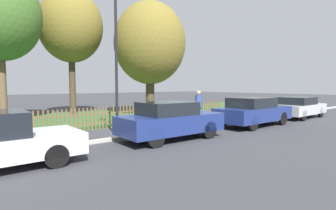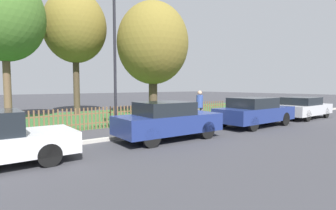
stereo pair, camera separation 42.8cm
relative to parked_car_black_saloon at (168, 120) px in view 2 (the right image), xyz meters
The scene contains 13 objects.
ground_plane 1.34m from the parked_car_black_saloon, 71.62° to the left, with size 120.00×120.00×0.00m, color #38383D.
kerb_stone 1.40m from the parked_car_black_saloon, 73.09° to the left, with size 42.77×0.20×0.12m, color #B2ADA3.
grass_strip 8.28m from the parked_car_black_saloon, 87.52° to the left, with size 42.77×8.72×0.01m, color #33602D.
park_fence 3.92m from the parked_car_black_saloon, 84.76° to the left, with size 42.77×0.05×1.02m.
parked_car_black_saloon is the anchor object (origin of this frame).
parked_car_navy_estate 5.33m from the parked_car_black_saloon, ahead, with size 4.41×1.83×1.42m.
parked_car_red_compact 10.41m from the parked_car_black_saloon, ahead, with size 4.34×1.96×1.31m.
covered_motorcycle 2.49m from the parked_car_black_saloon, 71.14° to the left, with size 1.99×0.81×0.97m.
tree_behind_motorcycle 11.01m from the parked_car_black_saloon, 114.62° to the left, with size 4.11×4.11×8.03m.
tree_mid_park 11.66m from the parked_car_black_saloon, 89.26° to the left, with size 4.18×4.18×8.36m.
tree_far_left 9.45m from the parked_car_black_saloon, 59.27° to the left, with size 4.85×4.85×7.68m.
pedestrian_near_fence 4.42m from the parked_car_black_saloon, 30.08° to the left, with size 0.41×0.37×1.75m.
street_lamp 3.78m from the parked_car_black_saloon, 125.15° to the left, with size 0.20×0.79×6.22m.
Camera 2 is at (-6.26, -8.71, 2.00)m, focal length 28.00 mm.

